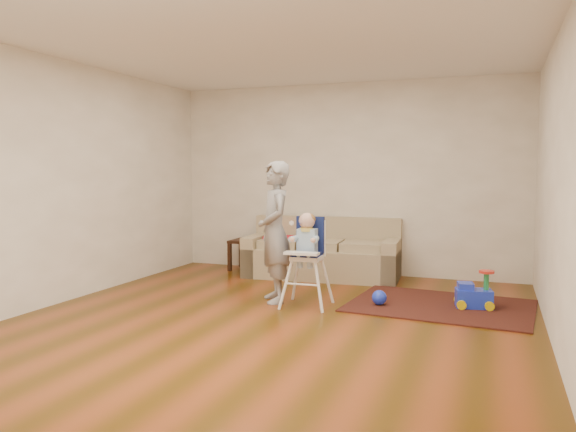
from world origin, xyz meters
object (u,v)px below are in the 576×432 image
(side_table, at_px, (247,255))
(adult, at_px, (275,232))
(sofa, at_px, (322,248))
(high_chair, at_px, (307,261))
(ride_on_toy, at_px, (474,289))
(toy_ball, at_px, (379,298))

(side_table, relative_size, adult, 0.28)
(sofa, xyz_separation_m, side_table, (-1.21, 0.17, -0.18))
(sofa, relative_size, high_chair, 2.09)
(side_table, height_order, ride_on_toy, side_table)
(high_chair, distance_m, adult, 0.50)
(sofa, xyz_separation_m, adult, (-0.07, -1.57, 0.38))
(adult, bearing_deg, high_chair, 45.74)
(ride_on_toy, distance_m, adult, 2.23)
(sofa, bearing_deg, toy_ball, -56.06)
(sofa, height_order, side_table, sofa)
(toy_ball, bearing_deg, high_chair, -160.30)
(sofa, relative_size, adult, 1.36)
(side_table, distance_m, ride_on_toy, 3.50)
(sofa, bearing_deg, side_table, 168.09)
(sofa, height_order, toy_ball, sofa)
(toy_ball, height_order, high_chair, high_chair)
(side_table, height_order, toy_ball, side_table)
(toy_ball, bearing_deg, side_table, 145.80)
(sofa, bearing_deg, high_chair, -82.55)
(side_table, bearing_deg, ride_on_toy, -21.91)
(adult, bearing_deg, sofa, 144.08)
(sofa, distance_m, adult, 1.62)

